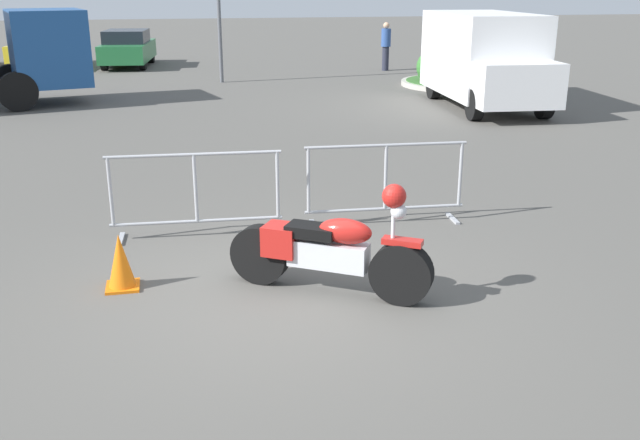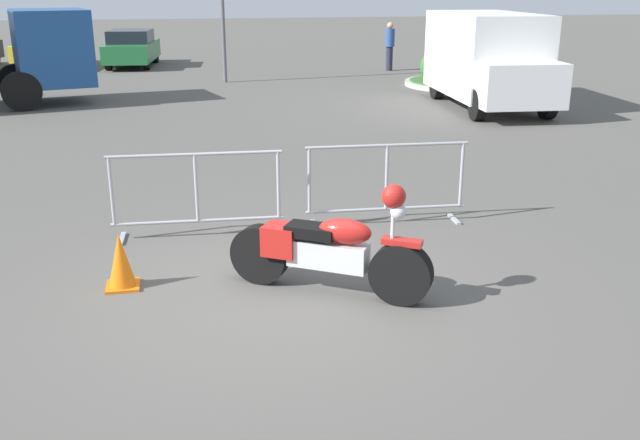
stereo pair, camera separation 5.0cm
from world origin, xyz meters
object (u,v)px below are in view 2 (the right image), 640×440
at_px(motorcycle, 328,250).
at_px(parked_car_green, 132,48).
at_px(traffic_cone, 121,261).
at_px(crowd_barrier_near, 197,194).
at_px(delivery_van, 488,57).
at_px(pedestrian, 390,45).
at_px(crowd_barrier_far, 386,183).
at_px(parked_car_yellow, 48,48).

xyz_separation_m(motorcycle, parked_car_green, (-2.76, 21.87, 0.22)).
distance_m(parked_car_green, traffic_cone, 21.33).
height_order(crowd_barrier_near, delivery_van, delivery_van).
bearing_deg(pedestrian, parked_car_green, 90.88).
bearing_deg(motorcycle, crowd_barrier_near, 153.72).
distance_m(pedestrian, traffic_cone, 19.89).
xyz_separation_m(crowd_barrier_far, parked_car_green, (-3.98, 19.87, 0.13)).
xyz_separation_m(delivery_van, pedestrian, (-0.05, 8.11, -0.32)).
xyz_separation_m(delivery_van, parked_car_green, (-9.17, 11.43, -0.56)).
xyz_separation_m(motorcycle, crowd_barrier_far, (1.22, 2.00, 0.09)).
relative_size(parked_car_yellow, parked_car_green, 1.04).
relative_size(delivery_van, traffic_cone, 8.71).
xyz_separation_m(pedestrian, traffic_cone, (-8.43, -18.00, -0.63)).
xyz_separation_m(crowd_barrier_near, parked_car_green, (-1.54, 19.87, 0.13)).
xyz_separation_m(crowd_barrier_near, delivery_van, (7.63, 8.45, 0.69)).
relative_size(parked_car_yellow, pedestrian, 2.56).
bearing_deg(delivery_van, motorcycle, -27.04).
height_order(crowd_barrier_near, pedestrian, pedestrian).
xyz_separation_m(delivery_van, parked_car_yellow, (-12.21, 11.71, -0.53)).
xyz_separation_m(parked_car_yellow, traffic_cone, (3.72, -21.60, -0.43)).
xyz_separation_m(parked_car_green, pedestrian, (9.12, -3.32, 0.23)).
bearing_deg(parked_car_yellow, traffic_cone, -163.78).
xyz_separation_m(motorcycle, delivery_van, (6.42, 10.45, 0.78)).
bearing_deg(crowd_barrier_near, pedestrian, 65.40).
relative_size(crowd_barrier_near, parked_car_yellow, 0.49).
bearing_deg(traffic_cone, parked_car_yellow, 99.77).
bearing_deg(parked_car_green, delivery_van, -134.79).
bearing_deg(traffic_cone, crowd_barrier_near, 59.38).
bearing_deg(pedestrian, crowd_barrier_far, -176.39).
xyz_separation_m(motorcycle, crowd_barrier_near, (-1.22, 2.00, 0.09)).
relative_size(crowd_barrier_near, delivery_van, 0.41).
bearing_deg(delivery_van, parked_car_yellow, -129.29).
bearing_deg(parked_car_yellow, crowd_barrier_far, -154.38).
relative_size(motorcycle, crowd_barrier_near, 0.90).
distance_m(motorcycle, parked_car_yellow, 22.90).
bearing_deg(delivery_van, crowd_barrier_far, -27.09).
bearing_deg(parked_car_green, crowd_barrier_near, -169.12).
relative_size(motorcycle, delivery_van, 0.37).
distance_m(motorcycle, parked_car_green, 22.05).
relative_size(motorcycle, parked_car_green, 0.46).
bearing_deg(crowd_barrier_near, delivery_van, 47.90).
bearing_deg(pedestrian, parked_car_yellow, 94.38).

